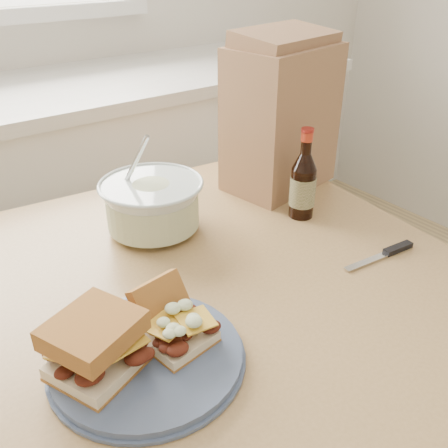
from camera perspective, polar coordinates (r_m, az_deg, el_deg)
cabinet_run at (r=1.87m, az=-21.64°, el=-0.36°), size 2.50×0.64×0.94m
dining_table at (r=1.00m, az=-1.53°, el=-11.67°), size 1.05×1.05×0.80m
plate at (r=0.77m, az=-8.77°, el=-14.77°), size 0.28×0.28×0.02m
sandwich_left at (r=0.72m, az=-14.47°, el=-13.24°), size 0.15×0.14×0.09m
sandwich_right at (r=0.77m, az=-5.88°, el=-11.04°), size 0.10×0.14×0.08m
coleslaw_bowl at (r=1.06m, az=-8.16°, el=1.94°), size 0.22×0.22×0.22m
beer_bottle at (r=1.11m, az=9.02°, el=4.49°), size 0.06×0.06×0.21m
knife at (r=1.05m, az=18.46°, el=-3.01°), size 0.17×0.03×0.01m
paper_bag at (r=1.23m, az=6.53°, el=11.84°), size 0.28×0.21×0.34m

